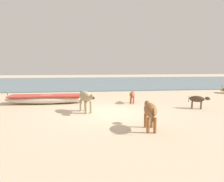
# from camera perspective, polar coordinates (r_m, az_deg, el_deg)

# --- Properties ---
(ground) EXTENTS (80.00, 80.00, 0.00)m
(ground) POSITION_cam_1_polar(r_m,az_deg,el_deg) (9.73, -1.45, -6.14)
(ground) COLOR beige
(sea_water) EXTENTS (60.00, 20.00, 0.08)m
(sea_water) POSITION_cam_1_polar(r_m,az_deg,el_deg) (27.26, -5.11, 2.60)
(sea_water) COLOR slate
(sea_water) RESTS_ON ground
(fishing_boat_2) EXTENTS (4.82, 1.16, 0.73)m
(fishing_boat_2) POSITION_cam_1_polar(r_m,az_deg,el_deg) (12.51, -18.26, -2.15)
(fishing_boat_2) COLOR beige
(fishing_boat_2) RESTS_ON ground
(cow_adult_dun) EXTENTS (0.92, 1.53, 1.03)m
(cow_adult_dun) POSITION_cam_1_polar(r_m,az_deg,el_deg) (9.65, -7.48, -1.83)
(cow_adult_dun) COLOR tan
(cow_adult_dun) RESTS_ON ground
(calf_near_dark) EXTENTS (0.98, 0.70, 0.68)m
(calf_near_dark) POSITION_cam_1_polar(r_m,az_deg,el_deg) (11.41, 23.36, -2.24)
(calf_near_dark) COLOR #4C3323
(calf_near_dark) RESTS_ON ground
(calf_far_rust) EXTENTS (0.52, 1.07, 0.70)m
(calf_far_rust) POSITION_cam_1_polar(r_m,az_deg,el_deg) (12.01, 5.83, -1.14)
(calf_far_rust) COLOR #9E4C28
(calf_far_rust) RESTS_ON ground
(cow_second_adult_brown) EXTENTS (0.58, 1.48, 0.96)m
(cow_second_adult_brown) POSITION_cam_1_polar(r_m,az_deg,el_deg) (7.14, 10.85, -5.53)
(cow_second_adult_brown) COLOR brown
(cow_second_adult_brown) RESTS_ON ground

